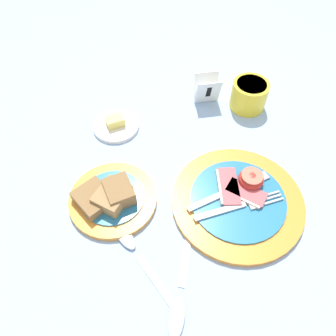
% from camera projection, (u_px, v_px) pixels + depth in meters
% --- Properties ---
extents(ground_plane, '(3.00, 3.00, 0.00)m').
position_uv_depth(ground_plane, '(215.00, 216.00, 0.65)').
color(ground_plane, '#93B2DB').
extents(breakfast_plate, '(0.27, 0.27, 0.04)m').
position_uv_depth(breakfast_plate, '(238.00, 199.00, 0.66)').
color(breakfast_plate, orange).
rests_on(breakfast_plate, ground_plane).
extents(bread_plate, '(0.18, 0.18, 0.05)m').
position_uv_depth(bread_plate, '(111.00, 197.00, 0.66)').
color(bread_plate, orange).
rests_on(bread_plate, ground_plane).
extents(sugar_cup, '(0.09, 0.09, 0.07)m').
position_uv_depth(sugar_cup, '(249.00, 94.00, 0.81)').
color(sugar_cup, yellow).
rests_on(sugar_cup, ground_plane).
extents(butter_dish, '(0.11, 0.11, 0.03)m').
position_uv_depth(butter_dish, '(116.00, 125.00, 0.79)').
color(butter_dish, silver).
rests_on(butter_dish, ground_plane).
extents(number_card, '(0.06, 0.05, 0.07)m').
position_uv_depth(number_card, '(207.00, 89.00, 0.82)').
color(number_card, white).
rests_on(number_card, ground_plane).
extents(teaspoon_by_saucer, '(0.10, 0.18, 0.01)m').
position_uv_depth(teaspoon_by_saucer, '(132.00, 246.00, 0.61)').
color(teaspoon_by_saucer, silver).
rests_on(teaspoon_by_saucer, ground_plane).
extents(teaspoon_near_cup, '(0.09, 0.19, 0.01)m').
position_uv_depth(teaspoon_near_cup, '(179.00, 301.00, 0.55)').
color(teaspoon_near_cup, silver).
rests_on(teaspoon_near_cup, ground_plane).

